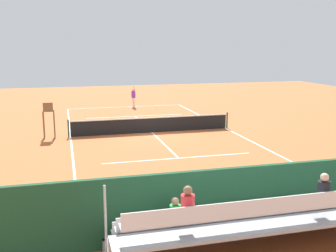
# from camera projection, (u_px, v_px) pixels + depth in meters

# --- Properties ---
(ground_plane) EXTENTS (60.00, 60.00, 0.00)m
(ground_plane) POSITION_uv_depth(u_px,v_px,m) (152.00, 132.00, 25.11)
(ground_plane) COLOR #BC6033
(court_line_markings) EXTENTS (10.10, 22.20, 0.01)m
(court_line_markings) POSITION_uv_depth(u_px,v_px,m) (152.00, 132.00, 25.14)
(court_line_markings) COLOR white
(court_line_markings) RESTS_ON ground
(tennis_net) EXTENTS (10.30, 0.10, 1.07)m
(tennis_net) POSITION_uv_depth(u_px,v_px,m) (152.00, 125.00, 25.01)
(tennis_net) COLOR black
(tennis_net) RESTS_ON ground
(backdrop_wall) EXTENTS (18.00, 0.16, 2.00)m
(backdrop_wall) POSITION_uv_depth(u_px,v_px,m) (255.00, 198.00, 11.64)
(backdrop_wall) COLOR #1E4C2D
(backdrop_wall) RESTS_ON ground
(bleacher_stand) EXTENTS (9.06, 2.40, 2.48)m
(bleacher_stand) POSITION_uv_depth(u_px,v_px,m) (279.00, 220.00, 10.34)
(bleacher_stand) COLOR #9EA0A5
(bleacher_stand) RESTS_ON ground
(umpire_chair) EXTENTS (0.67, 0.67, 2.14)m
(umpire_chair) POSITION_uv_depth(u_px,v_px,m) (49.00, 116.00, 23.36)
(umpire_chair) COLOR brown
(umpire_chair) RESTS_ON ground
(courtside_bench) EXTENTS (1.80, 0.40, 0.93)m
(courtside_bench) POSITION_uv_depth(u_px,v_px,m) (329.00, 194.00, 13.20)
(courtside_bench) COLOR #33383D
(courtside_bench) RESTS_ON ground
(equipment_bag) EXTENTS (0.90, 0.36, 0.36)m
(equipment_bag) POSITION_uv_depth(u_px,v_px,m) (284.00, 212.00, 12.71)
(equipment_bag) COLOR black
(equipment_bag) RESTS_ON ground
(tennis_player) EXTENTS (0.43, 0.55, 1.93)m
(tennis_player) POSITION_uv_depth(u_px,v_px,m) (133.00, 96.00, 35.12)
(tennis_player) COLOR white
(tennis_player) RESTS_ON ground
(tennis_racket) EXTENTS (0.35, 0.58, 0.03)m
(tennis_racket) POSITION_uv_depth(u_px,v_px,m) (124.00, 107.00, 35.34)
(tennis_racket) COLOR black
(tennis_racket) RESTS_ON ground
(tennis_ball_near) EXTENTS (0.07, 0.07, 0.07)m
(tennis_ball_near) POSITION_uv_depth(u_px,v_px,m) (157.00, 107.00, 35.15)
(tennis_ball_near) COLOR #CCDB33
(tennis_ball_near) RESTS_ON ground
(tennis_ball_far) EXTENTS (0.07, 0.07, 0.07)m
(tennis_ball_far) POSITION_uv_depth(u_px,v_px,m) (156.00, 109.00, 34.04)
(tennis_ball_far) COLOR #CCDB33
(tennis_ball_far) RESTS_ON ground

